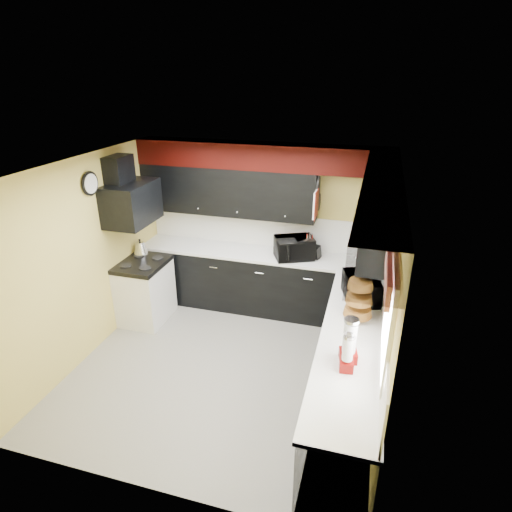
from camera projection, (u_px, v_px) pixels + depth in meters
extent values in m
plane|color=gray|center=(226.00, 366.00, 5.36)|extent=(3.60, 3.60, 0.00)
cube|color=#E0C666|center=(264.00, 226.00, 6.45)|extent=(3.60, 0.06, 2.50)
cube|color=#E0C666|center=(387.00, 298.00, 4.41)|extent=(0.06, 3.60, 2.50)
cube|color=#E0C666|center=(87.00, 259.00, 5.31)|extent=(0.06, 3.60, 2.50)
cube|color=white|center=(219.00, 167.00, 4.36)|extent=(3.60, 3.60, 0.06)
cube|color=black|center=(258.00, 282.00, 6.50)|extent=(3.60, 0.60, 0.90)
cube|color=black|center=(348.00, 374.00, 4.54)|extent=(0.60, 3.00, 0.90)
cube|color=white|center=(258.00, 253.00, 6.31)|extent=(3.62, 0.64, 0.04)
cube|color=white|center=(352.00, 337.00, 4.35)|extent=(0.64, 3.02, 0.04)
cube|color=white|center=(264.00, 230.00, 6.46)|extent=(3.60, 0.02, 0.50)
cube|color=white|center=(385.00, 303.00, 4.44)|extent=(0.02, 3.60, 0.50)
cube|color=black|center=(228.00, 191.00, 6.20)|extent=(2.60, 0.35, 0.70)
cube|color=black|center=(378.00, 219.00, 5.02)|extent=(0.35, 1.80, 0.70)
cube|color=black|center=(261.00, 156.00, 5.86)|extent=(3.60, 0.36, 0.35)
cube|color=black|center=(381.00, 201.00, 3.86)|extent=(0.36, 3.24, 0.35)
cube|color=white|center=(145.00, 293.00, 6.23)|extent=(0.60, 0.75, 0.86)
cube|color=black|center=(142.00, 264.00, 6.04)|extent=(0.62, 0.77, 0.06)
cube|color=black|center=(132.00, 203.00, 5.70)|extent=(0.50, 0.78, 0.55)
cube|color=black|center=(119.00, 171.00, 5.56)|extent=(0.24, 0.40, 0.40)
cube|color=red|center=(388.00, 273.00, 3.35)|extent=(0.04, 0.88, 0.20)
cube|color=white|center=(316.00, 204.00, 5.58)|extent=(0.03, 0.26, 0.35)
imported|color=black|center=(294.00, 248.00, 6.05)|extent=(0.67, 0.62, 0.31)
imported|color=black|center=(362.00, 288.00, 4.96)|extent=(0.50, 0.61, 0.29)
cylinder|color=silver|center=(309.00, 254.00, 6.05)|extent=(0.15, 0.15, 0.15)
cube|color=black|center=(316.00, 253.00, 6.05)|extent=(0.13, 0.15, 0.20)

